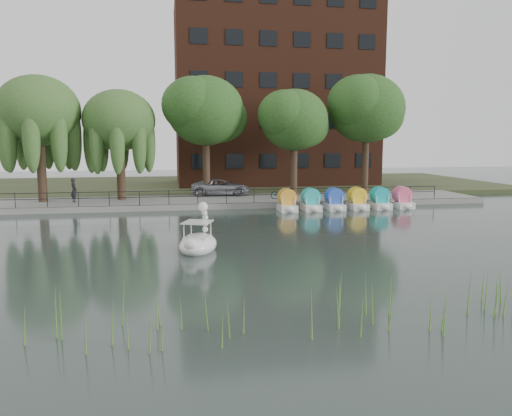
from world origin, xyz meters
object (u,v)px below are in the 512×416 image
object	(u,v)px
pedestrian	(74,188)
swan_boat	(198,241)
minivan	(221,186)
bicycle	(282,192)

from	to	relation	value
pedestrian	swan_boat	size ratio (longest dim) A/B	0.69
minivan	swan_boat	distance (m)	18.52
bicycle	swan_boat	distance (m)	16.56
bicycle	swan_boat	world-z (taller)	swan_boat
minivan	swan_boat	size ratio (longest dim) A/B	1.94
pedestrian	swan_boat	distance (m)	17.62
bicycle	minivan	bearing A→B (deg)	52.82
minivan	pedestrian	world-z (taller)	pedestrian
minivan	bicycle	world-z (taller)	minivan
minivan	pedestrian	bearing A→B (deg)	107.92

